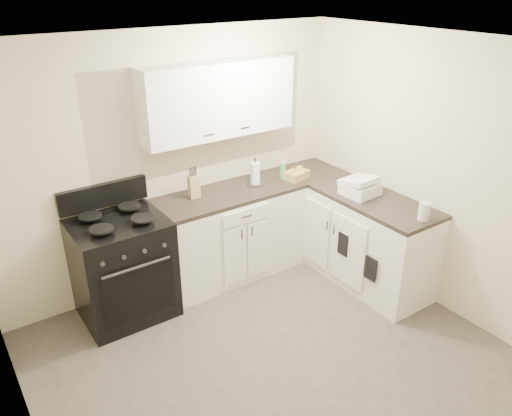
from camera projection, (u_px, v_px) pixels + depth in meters
floor at (284, 371)px, 4.04m from camera, size 3.60×3.60×0.00m
ceiling at (295, 51)px, 2.97m from camera, size 3.60×3.60×0.00m
wall_back at (175, 163)px, 4.84m from camera, size 3.60×0.00×3.60m
wall_right at (448, 180)px, 4.43m from camera, size 0.00×3.60×3.60m
wall_left at (15, 329)px, 2.58m from camera, size 0.00×3.60×3.60m
base_cabinets_back at (230, 235)px, 5.18m from camera, size 1.55×0.60×0.90m
base_cabinets_right at (349, 232)px, 5.25m from camera, size 0.60×1.90×0.90m
countertop_back at (229, 194)px, 4.98m from camera, size 1.55×0.60×0.04m
countertop_right at (353, 191)px, 5.05m from camera, size 0.60×1.90×0.04m
upper_cabinets at (218, 99)px, 4.70m from camera, size 1.55×0.30×0.70m
stove at (123, 270)px, 4.56m from camera, size 0.82×0.70×0.99m
knife_block at (194, 187)px, 4.81m from camera, size 0.11×0.10×0.22m
paper_towel at (255, 174)px, 5.10m from camera, size 0.13×0.13×0.24m
soap_bottle at (283, 171)px, 5.26m from camera, size 0.07×0.07×0.18m
wicker_basket at (296, 175)px, 5.27m from camera, size 0.29×0.22×0.09m
countertop_grill at (360, 189)px, 4.89m from camera, size 0.34×0.32×0.12m
glass_jar at (424, 211)px, 4.38m from camera, size 0.10×0.10×0.16m
oven_mitt_near at (371, 269)px, 4.63m from camera, size 0.02×0.13×0.23m
oven_mitt_far at (343, 244)px, 4.88m from camera, size 0.02×0.13×0.23m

